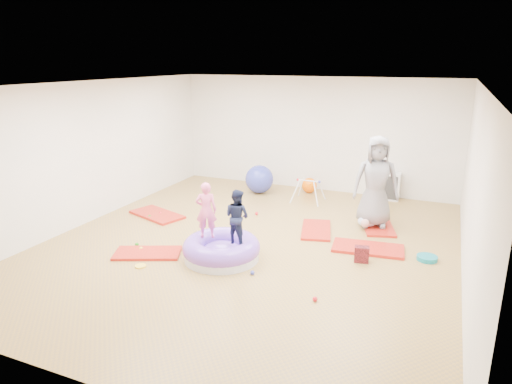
% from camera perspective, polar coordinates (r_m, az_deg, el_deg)
% --- Properties ---
extents(room, '(7.01, 8.01, 2.81)m').
position_cam_1_polar(room, '(7.80, -0.86, 2.95)').
color(room, olive).
rests_on(room, ground).
extents(gym_mat_front_left, '(1.23, 0.95, 0.05)m').
position_cam_1_polar(gym_mat_front_left, '(8.04, -13.41, -7.44)').
color(gym_mat_front_left, red).
rests_on(gym_mat_front_left, ground).
extents(gym_mat_mid_left, '(1.34, 0.96, 0.05)m').
position_cam_1_polar(gym_mat_mid_left, '(9.91, -12.27, -2.78)').
color(gym_mat_mid_left, red).
rests_on(gym_mat_mid_left, ground).
extents(gym_mat_center_back, '(0.79, 1.18, 0.05)m').
position_cam_1_polar(gym_mat_center_back, '(8.93, 7.53, -4.70)').
color(gym_mat_center_back, red).
rests_on(gym_mat_center_back, ground).
extents(gym_mat_right, '(1.27, 0.74, 0.05)m').
position_cam_1_polar(gym_mat_right, '(8.25, 13.81, -6.85)').
color(gym_mat_right, red).
rests_on(gym_mat_right, ground).
extents(gym_mat_rear_right, '(0.84, 1.21, 0.05)m').
position_cam_1_polar(gym_mat_rear_right, '(9.34, 15.01, -4.17)').
color(gym_mat_rear_right, red).
rests_on(gym_mat_rear_right, ground).
extents(inflatable_cushion, '(1.29, 1.29, 0.41)m').
position_cam_1_polar(inflatable_cushion, '(7.65, -4.34, -7.20)').
color(inflatable_cushion, silver).
rests_on(inflatable_cushion, ground).
extents(child_pink, '(0.41, 0.35, 0.95)m').
position_cam_1_polar(child_pink, '(7.56, -6.25, -1.91)').
color(child_pink, pink).
rests_on(child_pink, inflatable_cushion).
extents(child_navy, '(0.51, 0.44, 0.90)m').
position_cam_1_polar(child_navy, '(7.30, -2.38, -2.72)').
color(child_navy, '#151A38').
rests_on(child_navy, inflatable_cushion).
extents(adult_caregiver, '(0.98, 0.77, 1.78)m').
position_cam_1_polar(adult_caregiver, '(9.07, 14.77, 1.27)').
color(adult_caregiver, slate).
rests_on(adult_caregiver, gym_mat_rear_right).
extents(infant, '(0.34, 0.35, 0.20)m').
position_cam_1_polar(infant, '(9.15, 13.61, -3.67)').
color(infant, silver).
rests_on(infant, gym_mat_rear_right).
extents(ball_pit_balls, '(4.19, 3.07, 0.07)m').
position_cam_1_polar(ball_pit_balls, '(8.29, -6.31, -6.26)').
color(ball_pit_balls, '#218913').
rests_on(ball_pit_balls, ground).
extents(exercise_ball_blue, '(0.70, 0.70, 0.70)m').
position_cam_1_polar(exercise_ball_blue, '(11.25, 0.42, 1.61)').
color(exercise_ball_blue, '#2D37A4').
rests_on(exercise_ball_blue, ground).
extents(exercise_ball_orange, '(0.38, 0.38, 0.38)m').
position_cam_1_polar(exercise_ball_orange, '(11.38, 6.67, 0.84)').
color(exercise_ball_orange, '#FF6800').
rests_on(exercise_ball_orange, ground).
extents(infant_play_gym, '(0.69, 0.66, 0.53)m').
position_cam_1_polar(infant_play_gym, '(10.56, 6.55, 0.56)').
color(infant_play_gym, silver).
rests_on(infant_play_gym, ground).
extents(cube_shelf, '(0.64, 0.32, 0.64)m').
position_cam_1_polar(cube_shelf, '(11.18, 15.92, 0.74)').
color(cube_shelf, silver).
rests_on(cube_shelf, ground).
extents(balance_disc, '(0.33, 0.33, 0.07)m').
position_cam_1_polar(balance_disc, '(8.12, 20.60, -7.74)').
color(balance_disc, '#0E7587').
rests_on(balance_disc, ground).
extents(backpack, '(0.25, 0.18, 0.27)m').
position_cam_1_polar(backpack, '(7.71, 13.07, -7.60)').
color(backpack, maroon).
rests_on(backpack, ground).
extents(yellow_toy, '(0.18, 0.18, 0.03)m').
position_cam_1_polar(yellow_toy, '(7.62, -14.24, -8.97)').
color(yellow_toy, yellow).
rests_on(yellow_toy, ground).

